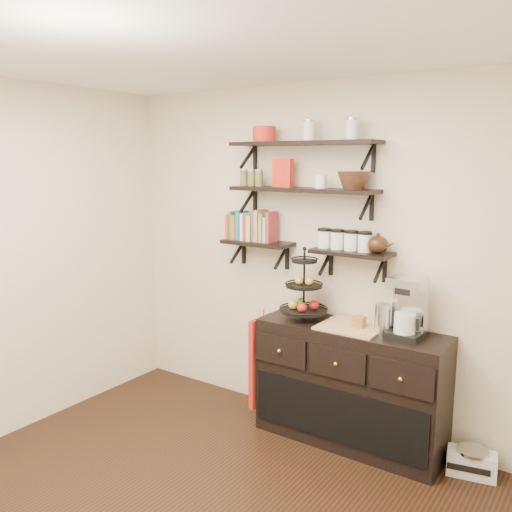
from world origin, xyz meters
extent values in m
cube|color=white|center=(0.00, 0.00, 2.70)|extent=(3.50, 3.50, 0.02)
cube|color=beige|center=(0.00, 1.75, 1.35)|extent=(3.50, 0.02, 2.70)
cube|color=beige|center=(1.75, 0.00, 1.35)|extent=(0.02, 3.50, 2.70)
cube|color=black|center=(0.00, 1.61, 2.23)|extent=(1.20, 0.27, 0.03)
cube|color=black|center=(-0.52, 1.74, 2.12)|extent=(0.02, 0.03, 0.20)
cube|color=black|center=(0.52, 1.74, 2.12)|extent=(0.02, 0.03, 0.20)
cube|color=black|center=(0.00, 1.61, 1.89)|extent=(1.20, 0.27, 0.03)
cube|color=black|center=(-0.52, 1.74, 1.77)|extent=(0.02, 0.03, 0.20)
cube|color=black|center=(0.52, 1.74, 1.77)|extent=(0.02, 0.03, 0.20)
cube|color=black|center=(-0.42, 1.62, 1.44)|extent=(0.60, 0.25, 0.03)
cube|color=black|center=(-0.64, 1.74, 1.32)|extent=(0.02, 0.03, 0.20)
cube|color=black|center=(-0.20, 1.74, 1.32)|extent=(0.03, 0.03, 0.20)
cube|color=black|center=(0.42, 1.62, 1.44)|extent=(0.60, 0.25, 0.03)
cube|color=black|center=(0.20, 1.74, 1.32)|extent=(0.03, 0.03, 0.20)
cube|color=black|center=(0.64, 1.74, 1.32)|extent=(0.02, 0.03, 0.20)
cube|color=red|center=(-0.68, 1.63, 1.55)|extent=(0.02, 0.15, 0.20)
cube|color=#1E7038|center=(-0.65, 1.63, 1.57)|extent=(0.03, 0.15, 0.24)
cube|color=#CB4B1E|center=(-0.61, 1.63, 1.55)|extent=(0.04, 0.15, 0.21)
cube|color=#0D7F8A|center=(-0.57, 1.63, 1.57)|extent=(0.03, 0.15, 0.25)
cube|color=#EEE0C4|center=(-0.54, 1.63, 1.56)|extent=(0.03, 0.15, 0.22)
cube|color=#A01F60|center=(-0.50, 1.63, 1.58)|extent=(0.04, 0.15, 0.26)
cube|color=yellow|center=(-0.46, 1.63, 1.56)|extent=(0.03, 0.15, 0.23)
cube|color=navy|center=(-0.42, 1.63, 1.55)|extent=(0.03, 0.15, 0.20)
cube|color=#CA713A|center=(-0.38, 1.63, 1.57)|extent=(0.04, 0.15, 0.24)
cube|color=#4D9856|center=(-0.34, 1.63, 1.55)|extent=(0.03, 0.15, 0.21)
cube|color=tan|center=(-0.31, 1.63, 1.57)|extent=(0.03, 0.15, 0.25)
cube|color=maroon|center=(-0.27, 1.63, 1.56)|extent=(0.02, 0.15, 0.22)
cylinder|color=silver|center=(0.19, 1.63, 1.51)|extent=(0.10, 0.10, 0.13)
cylinder|color=silver|center=(0.30, 1.63, 1.51)|extent=(0.10, 0.10, 0.13)
cylinder|color=silver|center=(0.41, 1.63, 1.51)|extent=(0.10, 0.10, 0.13)
cylinder|color=silver|center=(0.52, 1.63, 1.51)|extent=(0.10, 0.10, 0.13)
cube|color=black|center=(0.49, 1.51, 0.45)|extent=(1.40, 0.45, 0.90)
cube|color=tan|center=(0.49, 1.51, 0.91)|extent=(0.45, 0.41, 0.02)
sphere|color=gold|center=(0.03, 1.26, 0.70)|extent=(0.04, 0.04, 0.04)
sphere|color=gold|center=(0.49, 1.26, 0.70)|extent=(0.04, 0.04, 0.04)
sphere|color=gold|center=(0.96, 1.26, 0.70)|extent=(0.04, 0.04, 0.04)
cylinder|color=black|center=(0.09, 1.51, 1.17)|extent=(0.02, 0.02, 0.54)
cylinder|color=black|center=(0.09, 1.51, 0.96)|extent=(0.37, 0.37, 0.01)
cylinder|color=black|center=(0.09, 1.51, 1.16)|extent=(0.28, 0.28, 0.02)
cylinder|color=black|center=(0.09, 1.51, 1.35)|extent=(0.19, 0.19, 0.02)
sphere|color=#B21914|center=(0.15, 1.56, 1.01)|extent=(0.08, 0.08, 0.08)
sphere|color=gold|center=(0.04, 1.51, 1.20)|extent=(0.06, 0.06, 0.06)
cube|color=#915621|center=(0.55, 1.51, 0.96)|extent=(0.08, 0.08, 0.08)
cube|color=black|center=(0.89, 1.51, 0.92)|extent=(0.24, 0.22, 0.04)
cube|color=silver|center=(0.89, 1.59, 1.10)|extent=(0.24, 0.10, 0.36)
cube|color=silver|center=(0.89, 1.51, 1.29)|extent=(0.24, 0.22, 0.07)
cylinder|color=silver|center=(0.89, 1.49, 1.01)|extent=(0.16, 0.16, 0.14)
cylinder|color=silver|center=(0.73, 1.49, 1.01)|extent=(0.11, 0.11, 0.22)
cube|color=#B5131C|center=(-0.24, 1.41, 0.52)|extent=(0.04, 0.31, 0.72)
cube|color=silver|center=(1.37, 1.57, 0.08)|extent=(0.34, 0.22, 0.17)
cylinder|color=silver|center=(1.37, 1.57, 0.18)|extent=(0.25, 0.25, 0.02)
cube|color=black|center=(1.37, 1.49, 0.08)|extent=(0.27, 0.07, 0.04)
cube|color=red|center=(-0.18, 1.61, 2.01)|extent=(0.16, 0.06, 0.22)
cylinder|color=white|center=(0.16, 1.61, 1.95)|extent=(0.09, 0.09, 0.10)
cylinder|color=red|center=(-0.35, 1.61, 2.31)|extent=(0.18, 0.18, 0.12)
camera|label=1|loc=(2.07, -2.02, 2.12)|focal=38.00mm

